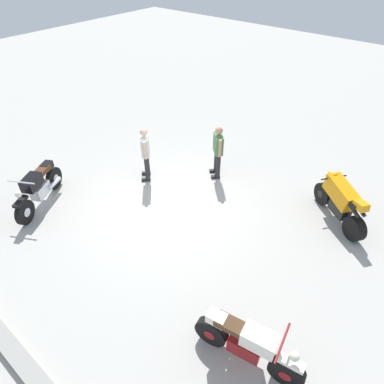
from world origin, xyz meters
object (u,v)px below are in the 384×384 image
motorcycle_orange_sportbike (341,201)px  person_in_green_shirt (218,149)px  person_in_white_shirt (146,151)px  motorcycle_black_cruiser (39,188)px  motorcycle_cream_vintage (248,345)px

motorcycle_orange_sportbike → person_in_green_shirt: (3.47, 0.36, 0.30)m
motorcycle_orange_sportbike → person_in_white_shirt: bearing=55.8°
motorcycle_black_cruiser → person_in_green_shirt: person_in_green_shirt is taller
person_in_green_shirt → motorcycle_cream_vintage: bearing=85.3°
person_in_white_shirt → motorcycle_orange_sportbike: bearing=154.7°
motorcycle_orange_sportbike → person_in_green_shirt: size_ratio=1.06×
motorcycle_orange_sportbike → motorcycle_cream_vintage: motorcycle_orange_sportbike is taller
motorcycle_black_cruiser → person_in_white_shirt: person_in_white_shirt is taller
motorcycle_orange_sportbike → motorcycle_black_cruiser: bearing=71.1°
motorcycle_orange_sportbike → person_in_green_shirt: person_in_green_shirt is taller
motorcycle_cream_vintage → person_in_green_shirt: bearing=122.0°
motorcycle_orange_sportbike → motorcycle_black_cruiser: (6.31, 4.39, -0.07)m
motorcycle_black_cruiser → person_in_green_shirt: size_ratio=1.18×
motorcycle_black_cruiser → motorcycle_cream_vintage: bearing=60.2°
motorcycle_orange_sportbike → motorcycle_cream_vintage: (-0.13, 4.47, -0.11)m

